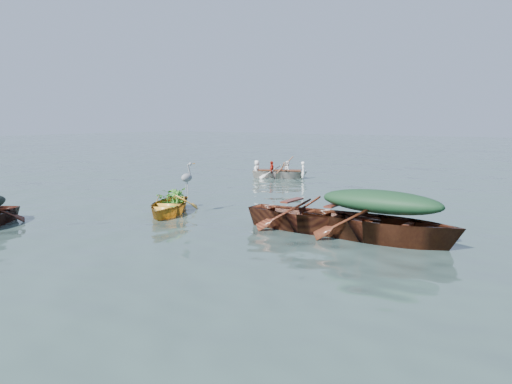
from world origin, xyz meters
TOP-DOWN VIEW (x-y plane):
  - ground at (0.00, 0.00)m, footprint 140.00×140.00m
  - yellow_dinghy at (-2.05, 0.46)m, footprint 2.83×3.49m
  - green_tarp_boat at (4.14, 0.86)m, footprint 5.09×1.60m
  - open_wooden_boat at (2.45, 0.85)m, footprint 4.82×1.57m
  - rowed_boat at (-4.06, 9.63)m, footprint 3.66×2.45m
  - green_tarp_cover at (4.14, 0.86)m, footprint 2.80×0.88m
  - thwart_benches at (2.45, 0.85)m, footprint 2.41×0.93m
  - heron at (-1.60, 0.78)m, footprint 0.44×0.49m
  - dinghy_weeds at (-2.31, 0.95)m, footprint 1.06×1.13m
  - rowers at (-4.06, 9.63)m, footprint 2.65×1.91m
  - oars at (-4.06, 9.63)m, footprint 1.63×2.61m

SIDE VIEW (x-z plane):
  - ground at x=0.00m, z-range 0.00..0.00m
  - yellow_dinghy at x=-2.05m, z-range -0.44..0.44m
  - green_tarp_boat at x=4.14m, z-range -0.62..0.62m
  - open_wooden_boat at x=2.45m, z-range -0.57..0.57m
  - rowed_boat at x=-4.06m, z-range -0.40..0.40m
  - oars at x=-4.06m, z-range 0.40..0.46m
  - thwart_benches at x=2.45m, z-range 0.57..0.61m
  - dinghy_weeds at x=-2.31m, z-range 0.44..1.04m
  - rowers at x=-4.06m, z-range 0.40..1.16m
  - green_tarp_cover at x=4.14m, z-range 0.62..1.14m
  - heron at x=-1.60m, z-range 0.44..1.36m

